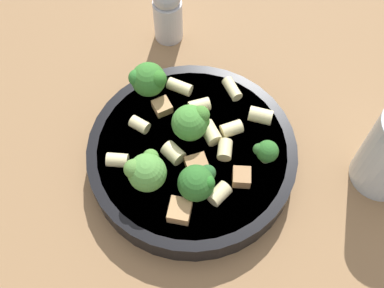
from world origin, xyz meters
The scene contains 23 objects.
ground_plane centered at (0.00, 0.00, 0.00)m, with size 2.00×2.00×0.00m, color #936D47.
pasta_bowl centered at (0.00, 0.00, 0.02)m, with size 0.23×0.23×0.03m.
broccoli_floret_0 centered at (0.02, 0.00, 0.06)m, with size 0.04×0.04×0.05m.
broccoli_floret_1 centered at (0.00, -0.08, 0.05)m, with size 0.02×0.03×0.03m.
broccoli_floret_2 centered at (-0.05, 0.04, 0.06)m, with size 0.04×0.04×0.05m.
broccoli_floret_3 centered at (-0.05, -0.01, 0.06)m, with size 0.04×0.04×0.04m.
broccoli_floret_4 centered at (0.07, 0.06, 0.06)m, with size 0.04×0.04×0.04m.
rigatoni_0 centered at (0.08, -0.03, 0.04)m, with size 0.01×0.01×0.03m, color beige.
rigatoni_1 centered at (0.00, -0.04, 0.04)m, with size 0.02×0.02×0.02m, color beige.
rigatoni_2 centered at (0.08, 0.03, 0.04)m, with size 0.01×0.01×0.03m, color beige.
rigatoni_3 centered at (0.05, -0.07, 0.04)m, with size 0.02×0.02×0.03m, color beige.
rigatoni_4 centered at (0.02, 0.06, 0.04)m, with size 0.01×0.01×0.02m, color beige.
rigatoni_5 centered at (0.05, 0.00, 0.04)m, with size 0.02×0.02×0.02m, color beige.
rigatoni_6 centered at (0.02, -0.02, 0.04)m, with size 0.02×0.02×0.03m, color beige.
rigatoni_7 centered at (0.03, -0.04, 0.04)m, with size 0.02×0.02×0.02m, color beige.
rigatoni_8 centered at (-0.03, 0.08, 0.04)m, with size 0.02×0.02×0.02m, color beige.
rigatoni_9 centered at (-0.01, 0.02, 0.04)m, with size 0.02×0.02×0.02m, color beige.
rigatoni_10 centered at (-0.05, -0.04, 0.04)m, with size 0.02×0.02×0.02m, color beige.
chicken_chunk_0 centered at (-0.02, -0.01, 0.04)m, with size 0.02×0.02×0.01m, color #A87A4C.
chicken_chunk_1 centered at (-0.08, 0.00, 0.04)m, with size 0.02×0.02×0.01m, color tan.
chicken_chunk_2 centered at (-0.03, -0.06, 0.04)m, with size 0.02×0.02×0.01m, color #A87A4C.
chicken_chunk_3 centered at (0.05, 0.04, 0.04)m, with size 0.02×0.02×0.01m, color tan.
pepper_shaker centered at (0.19, 0.06, 0.04)m, with size 0.04×0.04×0.09m.
Camera 1 is at (-0.25, -0.04, 0.50)m, focal length 45.00 mm.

